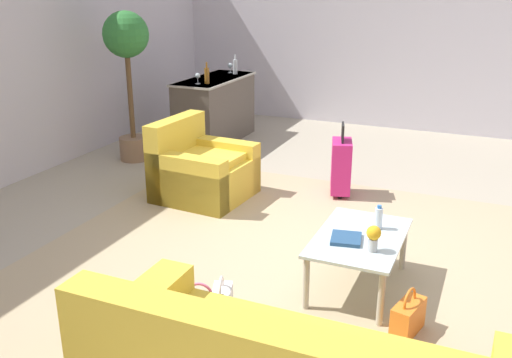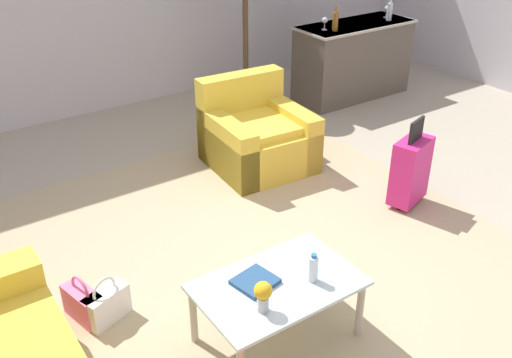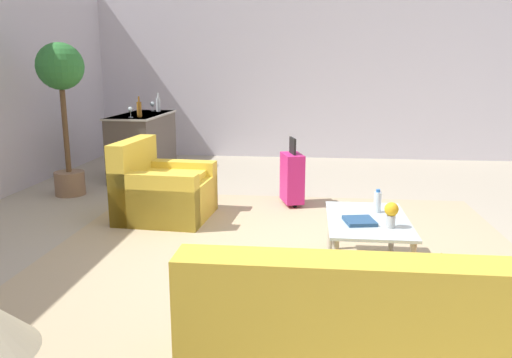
# 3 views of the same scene
# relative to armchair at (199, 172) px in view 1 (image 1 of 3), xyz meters

# --- Properties ---
(ground_plane) EXTENTS (12.00, 12.00, 0.00)m
(ground_plane) POSITION_rel_armchair_xyz_m (-0.91, -1.67, -0.30)
(ground_plane) COLOR #A89E89
(wall_right) EXTENTS (0.12, 8.00, 3.10)m
(wall_right) POSITION_rel_armchair_xyz_m (4.15, -1.67, 1.25)
(wall_right) COLOR silver
(wall_right) RESTS_ON ground
(area_rug) EXTENTS (5.20, 4.40, 0.01)m
(area_rug) POSITION_rel_armchair_xyz_m (-1.51, -1.47, -0.30)
(area_rug) COLOR tan
(area_rug) RESTS_ON ground
(armchair) EXTENTS (1.00, 1.02, 0.89)m
(armchair) POSITION_rel_armchair_xyz_m (0.00, 0.00, 0.00)
(armchair) COLOR gold
(armchair) RESTS_ON ground
(coffee_table) EXTENTS (1.03, 0.67, 0.46)m
(coffee_table) POSITION_rel_armchair_xyz_m (-1.31, -2.17, 0.10)
(coffee_table) COLOR silver
(coffee_table) RESTS_ON ground
(water_bottle) EXTENTS (0.06, 0.06, 0.20)m
(water_bottle) POSITION_rel_armchair_xyz_m (-1.11, -2.27, 0.26)
(water_bottle) COLOR silver
(water_bottle) RESTS_ON coffee_table
(coffee_table_book) EXTENTS (0.29, 0.27, 0.03)m
(coffee_table_book) POSITION_rel_armchair_xyz_m (-1.43, -2.09, 0.18)
(coffee_table_book) COLOR navy
(coffee_table_book) RESTS_ON coffee_table
(flower_vase) EXTENTS (0.11, 0.11, 0.21)m
(flower_vase) POSITION_rel_armchair_xyz_m (-1.53, -2.32, 0.28)
(flower_vase) COLOR #B2B7BC
(flower_vase) RESTS_ON coffee_table
(bar_console) EXTENTS (1.59, 0.68, 0.98)m
(bar_console) POSITION_rel_armchair_xyz_m (2.19, 0.93, 0.20)
(bar_console) COLOR brown
(bar_console) RESTS_ON ground
(wine_glass_leftmost) EXTENTS (0.08, 0.08, 0.15)m
(wine_glass_leftmost) POSITION_rel_armchair_xyz_m (1.65, 0.90, 0.78)
(wine_glass_leftmost) COLOR silver
(wine_glass_leftmost) RESTS_ON bar_console
(wine_glass_left_of_centre) EXTENTS (0.08, 0.08, 0.15)m
(wine_glass_left_of_centre) POSITION_rel_armchair_xyz_m (2.74, 0.92, 0.78)
(wine_glass_left_of_centre) COLOR silver
(wine_glass_left_of_centre) RESTS_ON bar_console
(wine_bottle_amber) EXTENTS (0.07, 0.07, 0.30)m
(wine_bottle_amber) POSITION_rel_armchair_xyz_m (1.73, 0.80, 0.79)
(wine_bottle_amber) COLOR brown
(wine_bottle_amber) RESTS_ON bar_console
(wine_bottle_clear) EXTENTS (0.07, 0.07, 0.30)m
(wine_bottle_clear) POSITION_rel_armchair_xyz_m (2.66, 0.80, 0.79)
(wine_bottle_clear) COLOR silver
(wine_bottle_clear) RESTS_ON bar_console
(suitcase_magenta) EXTENTS (0.45, 0.33, 0.85)m
(suitcase_magenta) POSITION_rel_armchair_xyz_m (0.69, -1.47, 0.06)
(suitcase_magenta) COLOR #D12375
(suitcase_magenta) RESTS_ON ground
(handbag_white) EXTENTS (0.35, 0.24, 0.36)m
(handbag_white) POSITION_rel_armchair_xyz_m (-2.17, -1.37, -0.17)
(handbag_white) COLOR white
(handbag_white) RESTS_ON ground
(handbag_orange) EXTENTS (0.34, 0.21, 0.36)m
(handbag_orange) POSITION_rel_armchair_xyz_m (-1.79, -2.66, -0.17)
(handbag_orange) COLOR orange
(handbag_orange) RESTS_ON ground
(handbag_pink) EXTENTS (0.21, 0.34, 0.36)m
(handbag_pink) POSITION_rel_armchair_xyz_m (-2.30, -1.27, -0.17)
(handbag_pink) COLOR pink
(handbag_pink) RESTS_ON ground
(potted_ficus) EXTENTS (0.60, 0.60, 2.00)m
(potted_ficus) POSITION_rel_armchair_xyz_m (0.89, 1.53, 1.11)
(potted_ficus) COLOR #84664C
(potted_ficus) RESTS_ON ground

